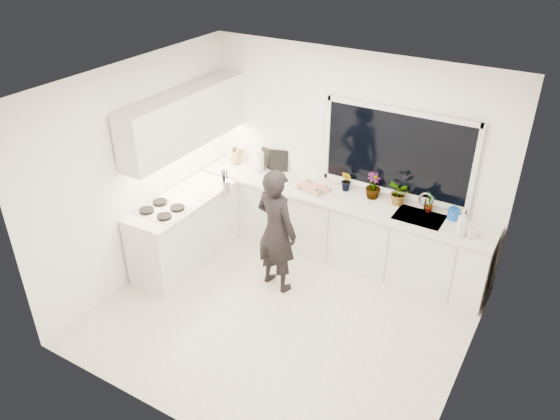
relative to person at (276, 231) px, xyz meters
The scene contains 25 objects.
floor 1.01m from the person, 53.24° to the right, with size 4.00×3.50×0.02m, color beige.
wall_back 1.44m from the person, 74.15° to the left, with size 4.00×0.02×2.70m, color white.
wall_left 1.80m from the person, 163.61° to the right, with size 0.02×3.50×2.70m, color white.
wall_right 2.48m from the person, 11.55° to the right, with size 0.02×3.50×2.70m, color white.
ceiling 2.01m from the person, 53.24° to the right, with size 4.00×3.50×0.02m, color white.
window 1.74m from the person, 52.20° to the left, with size 1.80×0.02×1.00m, color black.
base_cabinets_back 1.09m from the person, 69.43° to the left, with size 3.92×0.58×0.88m, color white.
base_cabinets_left 1.36m from the person, behind, with size 0.58×1.60×0.88m, color white.
countertop_back 1.03m from the person, 69.24° to the left, with size 3.94×0.62×0.04m, color silver.
countertop_left 1.32m from the person, behind, with size 0.62×1.60×0.04m, color silver.
upper_cabinets 1.79m from the person, behind, with size 0.34×2.10×0.70m, color white.
sink 1.71m from the person, 34.35° to the left, with size 0.58×0.42×0.14m, color silver.
faucet 1.85m from the person, 39.53° to the left, with size 0.03×0.03×0.22m, color silver.
stovetop 1.42m from the person, 159.94° to the right, with size 0.56×0.48×0.03m, color black.
person is the anchor object (origin of this frame).
pizza_tray 0.95m from the person, 90.58° to the left, with size 0.42×0.31×0.03m, color silver.
pizza 0.95m from the person, 90.58° to the left, with size 0.39×0.28×0.01m, color red.
watering_can 2.11m from the person, 32.46° to the left, with size 0.14×0.14×0.13m, color blue.
paper_towel_roll 1.42m from the person, 130.26° to the left, with size 0.11×0.11×0.26m, color silver.
knife_block 1.74m from the person, 140.03° to the left, with size 0.13×0.10×0.22m, color #A17D4B.
utensil_crock 1.02m from the person, 161.64° to the left, with size 0.13×0.13×0.16m, color silver.
picture_frame_large 1.51m from the person, 126.00° to the left, with size 0.22×0.02×0.28m, color black.
picture_frame_small 1.41m from the person, 119.32° to the left, with size 0.25×0.02×0.30m, color black.
herb_plants 1.50m from the person, 49.74° to the left, with size 1.29×0.38×0.34m.
soap_bottles 2.14m from the person, 22.62° to the left, with size 0.26×0.17×0.32m.
Camera 1 is at (2.48, -4.21, 4.23)m, focal length 35.00 mm.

